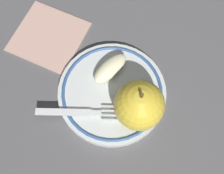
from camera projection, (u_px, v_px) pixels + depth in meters
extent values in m
plane|color=#555457|center=(111.00, 84.00, 0.57)|extent=(2.00, 2.00, 0.00)
cylinder|color=silver|center=(112.00, 93.00, 0.56)|extent=(0.19, 0.19, 0.01)
torus|color=#34568F|center=(112.00, 92.00, 0.55)|extent=(0.18, 0.18, 0.01)
sphere|color=gold|center=(139.00, 105.00, 0.49)|extent=(0.08, 0.08, 0.08)
cylinder|color=brown|center=(142.00, 96.00, 0.45)|extent=(0.00, 0.00, 0.01)
ellipsoid|color=#F3ECBD|center=(110.00, 68.00, 0.55)|extent=(0.05, 0.08, 0.02)
cube|color=silver|center=(63.00, 112.00, 0.53)|extent=(0.09, 0.05, 0.00)
cube|color=silver|center=(96.00, 113.00, 0.53)|extent=(0.02, 0.02, 0.00)
cube|color=silver|center=(119.00, 120.00, 0.53)|extent=(0.06, 0.03, 0.00)
cube|color=silver|center=(119.00, 115.00, 0.53)|extent=(0.06, 0.03, 0.00)
cube|color=silver|center=(119.00, 111.00, 0.53)|extent=(0.06, 0.03, 0.00)
cube|color=silver|center=(119.00, 106.00, 0.54)|extent=(0.06, 0.03, 0.00)
cube|color=#C99E8D|center=(49.00, 36.00, 0.60)|extent=(0.13, 0.13, 0.01)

